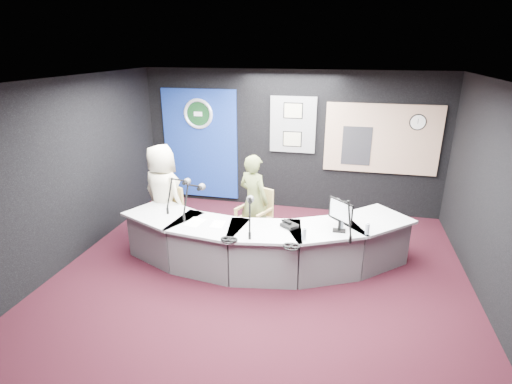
% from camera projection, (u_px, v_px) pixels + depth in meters
% --- Properties ---
extents(ground, '(6.00, 6.00, 0.00)m').
position_uv_depth(ground, '(257.00, 283.00, 5.74)').
color(ground, black).
rests_on(ground, ground).
extents(ceiling, '(6.00, 6.00, 0.02)m').
position_uv_depth(ceiling, '(257.00, 83.00, 4.77)').
color(ceiling, silver).
rests_on(ceiling, ground).
extents(wall_back, '(6.00, 0.02, 2.80)m').
position_uv_depth(wall_back, '(290.00, 142.00, 8.00)').
color(wall_back, black).
rests_on(wall_back, ground).
extents(wall_front, '(6.00, 0.02, 2.80)m').
position_uv_depth(wall_front, '(153.00, 353.00, 2.51)').
color(wall_front, black).
rests_on(wall_front, ground).
extents(wall_left, '(0.02, 6.00, 2.80)m').
position_uv_depth(wall_left, '(59.00, 177.00, 5.88)').
color(wall_left, black).
rests_on(wall_left, ground).
extents(wall_right, '(0.02, 6.00, 2.80)m').
position_uv_depth(wall_right, '(509.00, 212.00, 4.63)').
color(wall_right, black).
rests_on(wall_right, ground).
extents(broadcast_desk, '(4.50, 1.90, 0.75)m').
position_uv_depth(broadcast_desk, '(262.00, 242.00, 6.13)').
color(broadcast_desk, '#B0B1B4').
rests_on(broadcast_desk, ground).
extents(backdrop_panel, '(1.60, 0.05, 2.30)m').
position_uv_depth(backdrop_panel, '(200.00, 145.00, 8.42)').
color(backdrop_panel, navy).
rests_on(backdrop_panel, wall_back).
extents(agency_seal, '(0.63, 0.07, 0.63)m').
position_uv_depth(agency_seal, '(198.00, 114.00, 8.16)').
color(agency_seal, silver).
rests_on(agency_seal, backdrop_panel).
extents(seal_center, '(0.48, 0.01, 0.48)m').
position_uv_depth(seal_center, '(198.00, 114.00, 8.17)').
color(seal_center, '#0E3315').
rests_on(seal_center, backdrop_panel).
extents(pinboard, '(0.90, 0.04, 1.10)m').
position_uv_depth(pinboard, '(293.00, 125.00, 7.84)').
color(pinboard, slate).
rests_on(pinboard, wall_back).
extents(framed_photo_upper, '(0.34, 0.02, 0.27)m').
position_uv_depth(framed_photo_upper, '(293.00, 111.00, 7.72)').
color(framed_photo_upper, '#9A9370').
rests_on(framed_photo_upper, pinboard).
extents(framed_photo_lower, '(0.34, 0.02, 0.27)m').
position_uv_depth(framed_photo_lower, '(292.00, 139.00, 7.91)').
color(framed_photo_lower, '#9A9370').
rests_on(framed_photo_lower, pinboard).
extents(booth_window_frame, '(2.12, 0.06, 1.32)m').
position_uv_depth(booth_window_frame, '(382.00, 139.00, 7.56)').
color(booth_window_frame, tan).
rests_on(booth_window_frame, wall_back).
extents(booth_glow, '(2.00, 0.02, 1.20)m').
position_uv_depth(booth_glow, '(382.00, 139.00, 7.55)').
color(booth_glow, beige).
rests_on(booth_glow, booth_window_frame).
extents(equipment_rack, '(0.55, 0.02, 0.75)m').
position_uv_depth(equipment_rack, '(357.00, 146.00, 7.68)').
color(equipment_rack, black).
rests_on(equipment_rack, booth_window_frame).
extents(wall_clock, '(0.28, 0.01, 0.28)m').
position_uv_depth(wall_clock, '(418.00, 122.00, 7.28)').
color(wall_clock, white).
rests_on(wall_clock, booth_window_frame).
extents(armchair_left, '(0.70, 0.70, 0.91)m').
position_uv_depth(armchair_left, '(165.00, 216.00, 6.88)').
color(armchair_left, tan).
rests_on(armchair_left, ground).
extents(armchair_right, '(0.63, 0.63, 0.85)m').
position_uv_depth(armchair_right, '(254.00, 220.00, 6.78)').
color(armchair_right, tan).
rests_on(armchair_right, ground).
extents(draped_jacket, '(0.48, 0.34, 0.70)m').
position_uv_depth(draped_jacket, '(162.00, 202.00, 7.05)').
color(draped_jacket, gray).
rests_on(draped_jacket, armchair_left).
extents(person_man, '(0.98, 0.84, 1.71)m').
position_uv_depth(person_man, '(163.00, 194.00, 6.74)').
color(person_man, beige).
rests_on(person_man, ground).
extents(person_woman, '(0.68, 0.60, 1.58)m').
position_uv_depth(person_woman, '(254.00, 200.00, 6.65)').
color(person_woman, '#5F6A37').
rests_on(person_woman, ground).
extents(computer_monitor, '(0.34, 0.33, 0.31)m').
position_uv_depth(computer_monitor, '(341.00, 210.00, 5.53)').
color(computer_monitor, black).
rests_on(computer_monitor, broadcast_desk).
extents(desk_phone, '(0.28, 0.27, 0.05)m').
position_uv_depth(desk_phone, '(289.00, 226.00, 5.76)').
color(desk_phone, black).
rests_on(desk_phone, broadcast_desk).
extents(headphones_near, '(0.24, 0.24, 0.04)m').
position_uv_depth(headphones_near, '(292.00, 246.00, 5.19)').
color(headphones_near, black).
rests_on(headphones_near, broadcast_desk).
extents(headphones_far, '(0.22, 0.22, 0.04)m').
position_uv_depth(headphones_far, '(229.00, 239.00, 5.37)').
color(headphones_far, black).
rests_on(headphones_far, broadcast_desk).
extents(paper_stack, '(0.28, 0.36, 0.00)m').
position_uv_depth(paper_stack, '(195.00, 222.00, 5.92)').
color(paper_stack, white).
rests_on(paper_stack, broadcast_desk).
extents(notepad, '(0.20, 0.28, 0.00)m').
position_uv_depth(notepad, '(218.00, 224.00, 5.86)').
color(notepad, white).
rests_on(notepad, broadcast_desk).
extents(boom_mic_a, '(0.22, 0.73, 0.60)m').
position_uv_depth(boom_mic_a, '(177.00, 189.00, 6.39)').
color(boom_mic_a, black).
rests_on(boom_mic_a, broadcast_desk).
extents(boom_mic_b, '(0.19, 0.74, 0.60)m').
position_uv_depth(boom_mic_b, '(193.00, 196.00, 6.13)').
color(boom_mic_b, black).
rests_on(boom_mic_b, broadcast_desk).
extents(boom_mic_c, '(0.26, 0.72, 0.60)m').
position_uv_depth(boom_mic_c, '(250.00, 210.00, 5.60)').
color(boom_mic_c, black).
rests_on(boom_mic_c, broadcast_desk).
extents(boom_mic_d, '(0.34, 0.70, 0.60)m').
position_uv_depth(boom_mic_d, '(344.00, 213.00, 5.50)').
color(boom_mic_d, black).
rests_on(boom_mic_d, broadcast_desk).
extents(water_bottles, '(0.90, 0.55, 0.18)m').
position_uv_depth(water_bottles, '(336.00, 229.00, 5.50)').
color(water_bottles, silver).
rests_on(water_bottles, broadcast_desk).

